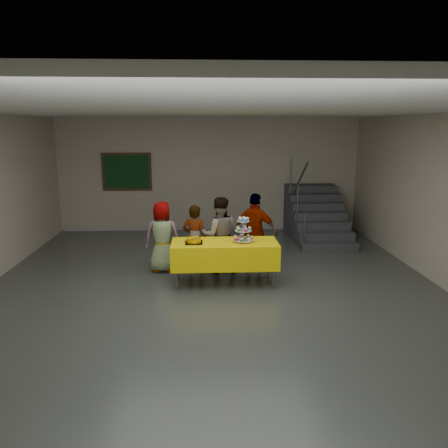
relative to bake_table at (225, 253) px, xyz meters
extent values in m
plane|color=#4C514C|center=(-0.21, -0.74, -0.56)|extent=(10.00, 10.00, 0.00)
cube|color=#B2A78F|center=(-0.21, 4.26, 0.94)|extent=(8.00, 0.04, 3.00)
cube|color=#B2A78F|center=(-0.21, -5.74, 0.94)|extent=(8.00, 0.04, 3.00)
cube|color=silver|center=(-0.21, -0.74, 2.44)|extent=(8.00, 10.00, 0.04)
cube|color=#999999|center=(-0.21, 4.24, -0.50)|extent=(7.90, 0.03, 0.12)
cylinder|color=#595960|center=(-0.84, -0.29, -0.19)|extent=(0.04, 0.04, 0.73)
cylinder|color=#595960|center=(0.84, -0.29, -0.19)|extent=(0.04, 0.04, 0.73)
cylinder|color=#595960|center=(-0.84, 0.29, -0.19)|extent=(0.04, 0.04, 0.73)
cylinder|color=#595960|center=(0.84, 0.29, -0.19)|extent=(0.04, 0.04, 0.73)
cube|color=#595960|center=(0.00, 0.00, 0.18)|extent=(1.80, 0.70, 0.02)
cube|color=yellow|center=(0.00, 0.00, -0.01)|extent=(1.88, 0.78, 0.44)
cylinder|color=silver|center=(0.33, 0.01, 0.22)|extent=(0.18, 0.18, 0.01)
cylinder|color=silver|center=(0.33, 0.01, 0.42)|extent=(0.02, 0.02, 0.42)
cylinder|color=silver|center=(0.33, 0.01, 0.24)|extent=(0.38, 0.38, 0.01)
cylinder|color=silver|center=(0.33, 0.01, 0.41)|extent=(0.30, 0.30, 0.01)
cylinder|color=silver|center=(0.33, 0.01, 0.58)|extent=(0.22, 0.22, 0.01)
cube|color=black|center=(-0.54, -0.05, 0.22)|extent=(0.30, 0.30, 0.02)
cylinder|color=#E5A700|center=(-0.54, -0.05, 0.27)|extent=(0.25, 0.25, 0.07)
ellipsoid|color=#E5A700|center=(-0.54, -0.05, 0.30)|extent=(0.25, 0.25, 0.05)
ellipsoid|color=white|center=(-0.50, -0.08, 0.32)|extent=(0.08, 0.08, 0.02)
cube|color=silver|center=(-0.56, -0.18, 0.32)|extent=(0.30, 0.16, 0.04)
imported|color=slate|center=(-1.17, 0.75, 0.14)|extent=(0.68, 0.44, 1.38)
imported|color=slate|center=(-0.54, 0.66, 0.11)|extent=(0.55, 0.44, 1.32)
imported|color=slate|center=(-0.07, 0.64, 0.18)|extent=(0.76, 0.61, 1.48)
imported|color=#5C5C65|center=(0.64, 0.80, 0.20)|extent=(0.96, 0.70, 1.51)
cube|color=#424447|center=(2.49, 2.01, -0.47)|extent=(1.30, 0.30, 0.18)
cube|color=#424447|center=(2.49, 2.31, -0.38)|extent=(1.30, 0.30, 0.36)
cube|color=#424447|center=(2.49, 2.61, -0.29)|extent=(1.30, 0.30, 0.54)
cube|color=#424447|center=(2.49, 2.91, -0.20)|extent=(1.30, 0.30, 0.72)
cube|color=#424447|center=(2.49, 3.21, -0.11)|extent=(1.30, 0.30, 0.90)
cube|color=#424447|center=(2.49, 3.51, -0.02)|extent=(1.30, 0.30, 1.08)
cube|color=#424447|center=(2.49, 3.81, 0.07)|extent=(1.30, 0.30, 1.26)
cube|color=#424447|center=(2.49, 4.11, 0.07)|extent=(1.30, 0.30, 1.26)
cylinder|color=#595960|center=(1.89, 1.96, -0.11)|extent=(0.04, 0.04, 0.90)
cylinder|color=#595960|center=(1.89, 2.76, 0.43)|extent=(0.04, 0.04, 0.90)
cylinder|color=#595960|center=(1.89, 3.66, 0.97)|extent=(0.04, 0.04, 0.90)
cylinder|color=#595960|center=(1.89, 2.81, 0.88)|extent=(0.04, 1.85, 1.20)
cube|color=#472B16|center=(-2.38, 4.23, 1.04)|extent=(1.30, 0.04, 1.00)
cube|color=#133C19|center=(-2.38, 4.20, 1.04)|extent=(1.18, 0.02, 0.88)
camera|label=1|loc=(-0.37, -7.46, 2.20)|focal=35.00mm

